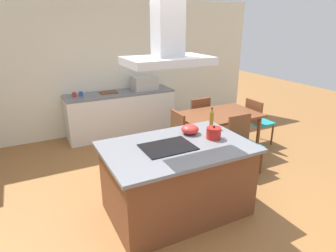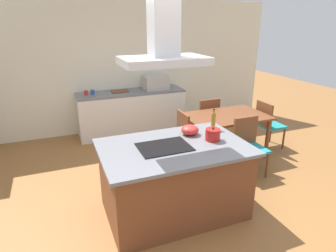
# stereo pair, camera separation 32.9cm
# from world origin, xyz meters

# --- Properties ---
(ground) EXTENTS (16.00, 16.00, 0.00)m
(ground) POSITION_xyz_m (0.00, 1.50, 0.00)
(ground) COLOR #936033
(wall_back) EXTENTS (7.20, 0.10, 2.70)m
(wall_back) POSITION_xyz_m (0.00, 3.25, 1.35)
(wall_back) COLOR silver
(wall_back) RESTS_ON ground
(kitchen_island) EXTENTS (1.74, 1.14, 0.90)m
(kitchen_island) POSITION_xyz_m (0.00, 0.00, 0.45)
(kitchen_island) COLOR brown
(kitchen_island) RESTS_ON ground
(cooktop) EXTENTS (0.60, 0.44, 0.01)m
(cooktop) POSITION_xyz_m (-0.13, 0.00, 0.91)
(cooktop) COLOR black
(cooktop) RESTS_ON kitchen_island
(tea_kettle) EXTENTS (0.23, 0.18, 0.17)m
(tea_kettle) POSITION_xyz_m (0.51, -0.02, 0.97)
(tea_kettle) COLOR #B21E19
(tea_kettle) RESTS_ON kitchen_island
(olive_oil_bottle) EXTENTS (0.06, 0.06, 0.28)m
(olive_oil_bottle) POSITION_xyz_m (0.71, 0.32, 1.02)
(olive_oil_bottle) COLOR olive
(olive_oil_bottle) RESTS_ON kitchen_island
(mixing_bowl) EXTENTS (0.23, 0.23, 0.13)m
(mixing_bowl) POSITION_xyz_m (0.33, 0.26, 0.96)
(mixing_bowl) COLOR red
(mixing_bowl) RESTS_ON kitchen_island
(back_counter) EXTENTS (2.21, 0.62, 0.90)m
(back_counter) POSITION_xyz_m (0.25, 2.88, 0.45)
(back_counter) COLOR silver
(back_counter) RESTS_ON ground
(countertop_microwave) EXTENTS (0.50, 0.38, 0.28)m
(countertop_microwave) POSITION_xyz_m (0.79, 2.88, 1.04)
(countertop_microwave) COLOR #B2AFAA
(countertop_microwave) RESTS_ON back_counter
(coffee_mug_red) EXTENTS (0.08, 0.08, 0.09)m
(coffee_mug_red) POSITION_xyz_m (-0.65, 2.90, 0.95)
(coffee_mug_red) COLOR red
(coffee_mug_red) RESTS_ON back_counter
(coffee_mug_blue) EXTENTS (0.08, 0.08, 0.09)m
(coffee_mug_blue) POSITION_xyz_m (-0.52, 2.91, 0.95)
(coffee_mug_blue) COLOR #2D56B2
(coffee_mug_blue) RESTS_ON back_counter
(cutting_board) EXTENTS (0.34, 0.24, 0.02)m
(cutting_board) POSITION_xyz_m (0.03, 2.93, 0.91)
(cutting_board) COLOR brown
(cutting_board) RESTS_ON back_counter
(dining_table) EXTENTS (1.40, 0.90, 0.75)m
(dining_table) POSITION_xyz_m (1.46, 1.16, 0.67)
(dining_table) COLOR brown
(dining_table) RESTS_ON ground
(chair_at_left_end) EXTENTS (0.42, 0.42, 0.89)m
(chair_at_left_end) POSITION_xyz_m (0.54, 1.16, 0.51)
(chair_at_left_end) COLOR teal
(chair_at_left_end) RESTS_ON ground
(chair_facing_island) EXTENTS (0.42, 0.42, 0.89)m
(chair_facing_island) POSITION_xyz_m (1.46, 0.50, 0.51)
(chair_facing_island) COLOR teal
(chair_facing_island) RESTS_ON ground
(chair_at_right_end) EXTENTS (0.42, 0.42, 0.89)m
(chair_at_right_end) POSITION_xyz_m (2.38, 1.16, 0.51)
(chair_at_right_end) COLOR teal
(chair_at_right_end) RESTS_ON ground
(chair_facing_back_wall) EXTENTS (0.42, 0.42, 0.89)m
(chair_facing_back_wall) POSITION_xyz_m (1.46, 1.83, 0.51)
(chair_facing_back_wall) COLOR teal
(chair_facing_back_wall) RESTS_ON ground
(range_hood) EXTENTS (0.90, 0.55, 0.78)m
(range_hood) POSITION_xyz_m (-0.13, 0.00, 2.10)
(range_hood) COLOR #ADADB2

